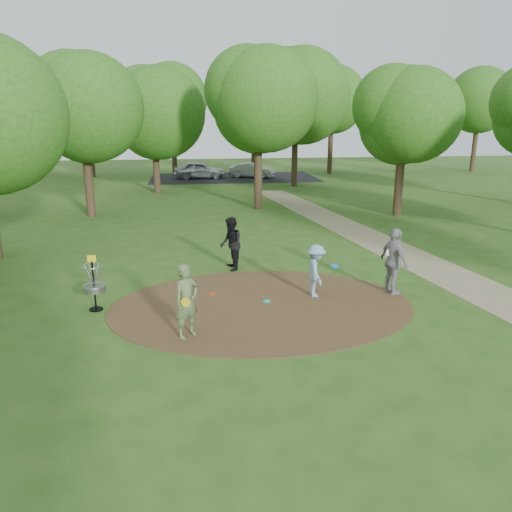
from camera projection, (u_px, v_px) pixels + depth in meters
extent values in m
plane|color=#2D5119|center=(262.00, 306.00, 13.82)|extent=(100.00, 100.00, 0.00)
cylinder|color=#47301C|center=(262.00, 305.00, 13.82)|extent=(8.40, 8.40, 0.02)
cube|color=#8C7A5B|center=(446.00, 274.00, 16.57)|extent=(7.55, 39.89, 0.01)
cube|color=black|center=(234.00, 178.00, 42.70)|extent=(14.00, 8.00, 0.01)
imported|color=#566B3E|center=(187.00, 301.00, 11.65)|extent=(0.78, 0.75, 1.80)
cylinder|color=yellow|center=(186.00, 302.00, 11.44)|extent=(0.22, 0.10, 0.22)
imported|color=#7F9EBD|center=(316.00, 271.00, 14.35)|extent=(0.61, 1.02, 1.55)
cylinder|color=blue|center=(335.00, 266.00, 14.36)|extent=(0.23, 0.23, 0.08)
imported|color=black|center=(231.00, 244.00, 16.83)|extent=(0.75, 0.93, 1.82)
cylinder|color=blue|center=(237.00, 246.00, 16.90)|extent=(0.22, 0.06, 0.22)
imported|color=gray|center=(394.00, 262.00, 14.50)|extent=(0.73, 1.24, 1.98)
cylinder|color=white|center=(389.00, 252.00, 14.42)|extent=(0.23, 0.12, 0.22)
cylinder|color=#19C8B1|center=(267.00, 301.00, 14.09)|extent=(0.22, 0.22, 0.02)
cylinder|color=#B43C12|center=(212.00, 294.00, 14.62)|extent=(0.22, 0.22, 0.02)
imported|color=#B7B9C0|center=(199.00, 170.00, 41.83)|extent=(4.25, 1.85, 1.43)
imported|color=#9999A0|center=(252.00, 170.00, 42.47)|extent=(3.97, 2.72, 1.24)
cylinder|color=black|center=(94.00, 286.00, 13.34)|extent=(0.05, 0.05, 1.35)
cylinder|color=black|center=(96.00, 309.00, 13.51)|extent=(0.36, 0.36, 0.04)
cylinder|color=gray|center=(94.00, 288.00, 13.35)|extent=(0.60, 0.60, 0.16)
torus|color=gray|center=(94.00, 286.00, 13.33)|extent=(0.63, 0.63, 0.03)
torus|color=gray|center=(92.00, 266.00, 13.18)|extent=(0.58, 0.58, 0.02)
cube|color=yellow|center=(92.00, 259.00, 13.13)|extent=(0.22, 0.02, 0.18)
cylinder|color=#332316|center=(88.00, 180.00, 25.75)|extent=(0.44, 0.44, 3.80)
sphere|color=#285416|center=(82.00, 112.00, 24.84)|extent=(5.36, 5.36, 5.36)
cylinder|color=#332316|center=(258.00, 172.00, 27.82)|extent=(0.44, 0.44, 4.18)
sphere|color=#285416|center=(258.00, 104.00, 26.84)|extent=(5.58, 5.58, 5.58)
cylinder|color=#332316|center=(399.00, 181.00, 25.95)|extent=(0.44, 0.44, 3.61)
sphere|color=#285416|center=(404.00, 119.00, 25.11)|extent=(4.73, 4.73, 4.73)
cylinder|color=#332316|center=(156.00, 168.00, 33.82)|extent=(0.44, 0.44, 3.42)
sphere|color=#285416|center=(154.00, 116.00, 32.91)|extent=(6.03, 6.03, 6.03)
cylinder|color=#332316|center=(295.00, 157.00, 36.90)|extent=(0.44, 0.44, 4.37)
sphere|color=#285416|center=(296.00, 99.00, 35.81)|extent=(6.81, 6.81, 6.81)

